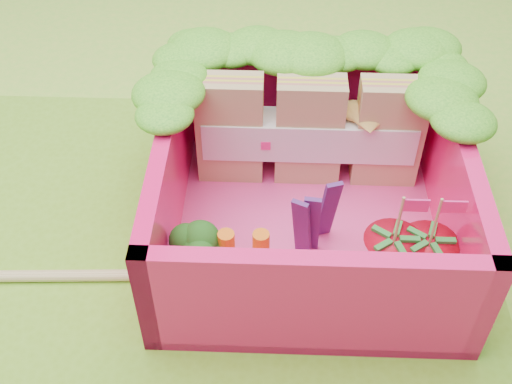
{
  "coord_description": "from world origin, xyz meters",
  "views": [
    {
      "loc": [
        0.31,
        -1.71,
        2.24
      ],
      "look_at": [
        0.24,
        0.29,
        0.28
      ],
      "focal_mm": 45.0,
      "sensor_mm": 36.0,
      "label": 1
    }
  ],
  "objects_px": {
    "strawberry_left": "(390,259)",
    "broccoli": "(203,250)",
    "bento_box": "(310,189)",
    "sandwich_stack": "(310,131)",
    "strawberry_right": "(425,260)"
  },
  "relations": [
    {
      "from": "broccoli",
      "to": "strawberry_right",
      "type": "xyz_separation_m",
      "value": [
        0.91,
        0.03,
        -0.05
      ]
    },
    {
      "from": "sandwich_stack",
      "to": "broccoli",
      "type": "xyz_separation_m",
      "value": [
        -0.44,
        -0.67,
        -0.09
      ]
    },
    {
      "from": "bento_box",
      "to": "broccoli",
      "type": "relative_size",
      "value": 4.07
    },
    {
      "from": "sandwich_stack",
      "to": "strawberry_left",
      "type": "height_order",
      "value": "sandwich_stack"
    },
    {
      "from": "sandwich_stack",
      "to": "strawberry_left",
      "type": "relative_size",
      "value": 2.16
    },
    {
      "from": "sandwich_stack",
      "to": "strawberry_right",
      "type": "height_order",
      "value": "sandwich_stack"
    },
    {
      "from": "bento_box",
      "to": "broccoli",
      "type": "height_order",
      "value": "bento_box"
    },
    {
      "from": "strawberry_left",
      "to": "strawberry_right",
      "type": "height_order",
      "value": "strawberry_left"
    },
    {
      "from": "broccoli",
      "to": "sandwich_stack",
      "type": "bearing_deg",
      "value": 56.26
    },
    {
      "from": "sandwich_stack",
      "to": "strawberry_right",
      "type": "xyz_separation_m",
      "value": [
        0.46,
        -0.64,
        -0.14
      ]
    },
    {
      "from": "bento_box",
      "to": "sandwich_stack",
      "type": "relative_size",
      "value": 1.24
    },
    {
      "from": "strawberry_left",
      "to": "sandwich_stack",
      "type": "bearing_deg",
      "value": 116.32
    },
    {
      "from": "strawberry_left",
      "to": "broccoli",
      "type": "bearing_deg",
      "value": -178.47
    },
    {
      "from": "bento_box",
      "to": "sandwich_stack",
      "type": "height_order",
      "value": "sandwich_stack"
    },
    {
      "from": "broccoli",
      "to": "strawberry_left",
      "type": "height_order",
      "value": "strawberry_left"
    }
  ]
}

